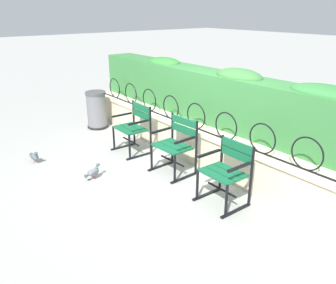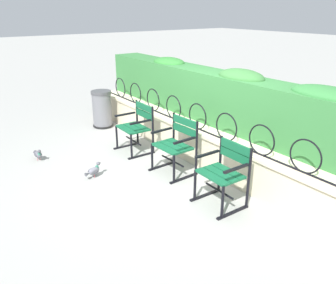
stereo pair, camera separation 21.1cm
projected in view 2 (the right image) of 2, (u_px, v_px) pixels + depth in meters
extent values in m
plane|color=#9E9E99|center=(165.00, 177.00, 5.20)|extent=(60.00, 60.00, 0.00)
cube|color=beige|center=(205.00, 149.00, 5.53)|extent=(6.80, 0.35, 0.54)
cube|color=beige|center=(206.00, 132.00, 5.42)|extent=(6.80, 0.41, 0.05)
cylinder|color=black|center=(202.00, 130.00, 5.37)|extent=(6.28, 0.02, 0.02)
torus|color=black|center=(120.00, 88.00, 7.33)|extent=(0.42, 0.02, 0.42)
torus|color=black|center=(136.00, 93.00, 6.84)|extent=(0.42, 0.02, 0.42)
torus|color=black|center=(153.00, 100.00, 6.36)|extent=(0.42, 0.02, 0.42)
torus|color=black|center=(173.00, 107.00, 5.87)|extent=(0.42, 0.02, 0.42)
torus|color=black|center=(197.00, 116.00, 5.39)|extent=(0.42, 0.02, 0.42)
torus|color=black|center=(226.00, 127.00, 4.90)|extent=(0.42, 0.02, 0.42)
torus|color=black|center=(261.00, 140.00, 4.42)|extent=(0.42, 0.02, 0.42)
torus|color=black|center=(305.00, 156.00, 3.93)|extent=(0.42, 0.02, 0.42)
cube|color=#387A3D|center=(228.00, 100.00, 5.51)|extent=(6.67, 0.57, 0.82)
ellipsoid|color=#337E34|center=(169.00, 62.00, 6.61)|extent=(0.74, 0.51, 0.19)
ellipsoid|color=#397338|center=(241.00, 77.00, 5.18)|extent=(0.82, 0.51, 0.24)
ellipsoid|color=#357C3C|center=(327.00, 95.00, 4.12)|extent=(0.96, 0.51, 0.21)
cube|color=#145B38|center=(126.00, 129.00, 5.89)|extent=(0.54, 0.13, 0.03)
cube|color=#145B38|center=(133.00, 128.00, 5.96)|extent=(0.54, 0.13, 0.03)
cube|color=#145B38|center=(140.00, 126.00, 6.03)|extent=(0.54, 0.13, 0.03)
cube|color=#145B38|center=(144.00, 107.00, 5.97)|extent=(0.54, 0.04, 0.11)
cube|color=#145B38|center=(144.00, 114.00, 6.02)|extent=(0.54, 0.04, 0.11)
cylinder|color=black|center=(153.00, 130.00, 5.89)|extent=(0.04, 0.04, 0.85)
cylinder|color=black|center=(131.00, 147.00, 5.73)|extent=(0.04, 0.04, 0.44)
cube|color=black|center=(142.00, 155.00, 5.91)|extent=(0.05, 0.52, 0.02)
cube|color=black|center=(141.00, 122.00, 5.69)|extent=(0.04, 0.40, 0.03)
cylinder|color=black|center=(137.00, 122.00, 6.30)|extent=(0.04, 0.04, 0.85)
cylinder|color=black|center=(117.00, 137.00, 6.15)|extent=(0.04, 0.04, 0.44)
cube|color=black|center=(127.00, 146.00, 6.33)|extent=(0.05, 0.52, 0.02)
cube|color=black|center=(125.00, 114.00, 6.10)|extent=(0.04, 0.40, 0.03)
cylinder|color=black|center=(133.00, 141.00, 6.05)|extent=(0.51, 0.04, 0.03)
cube|color=#145B38|center=(165.00, 148.00, 5.09)|extent=(0.55, 0.15, 0.03)
cube|color=#145B38|center=(173.00, 146.00, 5.17)|extent=(0.55, 0.15, 0.03)
cube|color=#145B38|center=(180.00, 144.00, 5.24)|extent=(0.55, 0.15, 0.03)
cube|color=#145B38|center=(185.00, 122.00, 5.18)|extent=(0.55, 0.05, 0.11)
cube|color=#145B38|center=(185.00, 130.00, 5.23)|extent=(0.55, 0.05, 0.11)
cylinder|color=black|center=(197.00, 149.00, 5.11)|extent=(0.04, 0.04, 0.86)
cylinder|color=black|center=(174.00, 169.00, 4.94)|extent=(0.04, 0.04, 0.44)
cube|color=black|center=(184.00, 178.00, 5.12)|extent=(0.06, 0.52, 0.02)
cube|color=black|center=(185.00, 140.00, 4.90)|extent=(0.05, 0.40, 0.03)
cylinder|color=black|center=(174.00, 138.00, 5.51)|extent=(0.04, 0.04, 0.86)
cylinder|color=black|center=(152.00, 157.00, 5.34)|extent=(0.04, 0.04, 0.44)
cube|color=black|center=(162.00, 166.00, 5.52)|extent=(0.06, 0.52, 0.02)
cube|color=black|center=(162.00, 130.00, 5.30)|extent=(0.05, 0.40, 0.03)
cylinder|color=black|center=(173.00, 161.00, 5.25)|extent=(0.52, 0.05, 0.03)
cube|color=#145B38|center=(212.00, 177.00, 4.23)|extent=(0.52, 0.13, 0.03)
cube|color=#145B38|center=(220.00, 174.00, 4.31)|extent=(0.52, 0.13, 0.03)
cube|color=#145B38|center=(228.00, 171.00, 4.38)|extent=(0.52, 0.13, 0.03)
cube|color=#145B38|center=(236.00, 147.00, 4.32)|extent=(0.52, 0.04, 0.11)
cube|color=#145B38|center=(235.00, 156.00, 4.36)|extent=(0.52, 0.04, 0.11)
cylinder|color=black|center=(249.00, 179.00, 4.25)|extent=(0.04, 0.04, 0.82)
cylinder|color=black|center=(222.00, 203.00, 4.09)|extent=(0.04, 0.04, 0.44)
cube|color=black|center=(233.00, 212.00, 4.26)|extent=(0.05, 0.52, 0.02)
cube|color=black|center=(236.00, 168.00, 4.04)|extent=(0.04, 0.40, 0.03)
cylinder|color=black|center=(220.00, 164.00, 4.64)|extent=(0.04, 0.04, 0.82)
cylinder|color=black|center=(195.00, 185.00, 4.48)|extent=(0.04, 0.04, 0.44)
cube|color=black|center=(205.00, 195.00, 4.66)|extent=(0.05, 0.52, 0.02)
cube|color=black|center=(207.00, 154.00, 4.44)|extent=(0.04, 0.40, 0.03)
cylinder|color=black|center=(219.00, 191.00, 4.39)|extent=(0.49, 0.03, 0.03)
ellipsoid|color=#5B5B66|center=(38.00, 155.00, 5.72)|extent=(0.20, 0.11, 0.11)
cylinder|color=#2D6B56|center=(39.00, 154.00, 5.65)|extent=(0.06, 0.05, 0.06)
sphere|color=#494951|center=(39.00, 151.00, 5.62)|extent=(0.06, 0.06, 0.06)
cone|color=black|center=(40.00, 152.00, 5.60)|extent=(0.02, 0.02, 0.01)
cone|color=#404047|center=(36.00, 153.00, 5.80)|extent=(0.08, 0.06, 0.06)
ellipsoid|color=#4E4E56|center=(40.00, 153.00, 5.75)|extent=(0.14, 0.03, 0.07)
ellipsoid|color=#4E4E56|center=(35.00, 155.00, 5.70)|extent=(0.14, 0.03, 0.07)
cylinder|color=#C6515B|center=(40.00, 159.00, 5.75)|extent=(0.01, 0.01, 0.05)
cylinder|color=#C6515B|center=(37.00, 159.00, 5.74)|extent=(0.01, 0.01, 0.05)
ellipsoid|color=slate|center=(94.00, 171.00, 5.14)|extent=(0.14, 0.21, 0.11)
cylinder|color=#2D6B56|center=(97.00, 167.00, 5.18)|extent=(0.06, 0.07, 0.06)
sphere|color=#55555D|center=(98.00, 163.00, 5.17)|extent=(0.06, 0.06, 0.06)
cone|color=black|center=(100.00, 163.00, 5.20)|extent=(0.02, 0.02, 0.01)
cone|color=#4A4A52|center=(88.00, 174.00, 5.06)|extent=(0.08, 0.09, 0.06)
ellipsoid|color=#5B5B63|center=(92.00, 170.00, 5.16)|extent=(0.05, 0.14, 0.07)
ellipsoid|color=#5B5B63|center=(95.00, 172.00, 5.11)|extent=(0.05, 0.14, 0.07)
cylinder|color=#C6515B|center=(94.00, 175.00, 5.19)|extent=(0.01, 0.01, 0.05)
cylinder|color=#C6515B|center=(95.00, 176.00, 5.15)|extent=(0.01, 0.01, 0.05)
cylinder|color=slate|center=(102.00, 110.00, 7.27)|extent=(0.40, 0.40, 0.72)
cylinder|color=#47474A|center=(101.00, 92.00, 7.13)|extent=(0.42, 0.42, 0.06)
torus|color=black|center=(103.00, 125.00, 7.39)|extent=(0.44, 0.44, 0.04)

